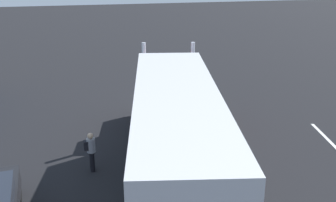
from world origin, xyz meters
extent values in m
plane|color=black|center=(0.00, 0.00, 0.00)|extent=(120.00, 120.00, 0.00)
cube|color=silver|center=(1.11, -3.50, 0.01)|extent=(4.38, 0.79, 0.01)
cube|color=silver|center=(-4.96, -6.67, 0.01)|extent=(4.35, 0.98, 0.01)
cube|color=#B21919|center=(-0.26, 0.05, 1.70)|extent=(2.23, 2.79, 1.20)
cube|color=#B21919|center=(-1.84, 0.34, 2.20)|extent=(1.84, 2.72, 2.20)
cube|color=silver|center=(0.66, -0.13, 1.70)|extent=(0.47, 2.08, 1.08)
cube|color=black|center=(-0.26, 0.05, 1.76)|extent=(2.24, 2.83, 0.36)
cylinder|color=silver|center=(-2.17, 1.53, 2.80)|extent=(0.18, 0.18, 3.40)
cylinder|color=silver|center=(-2.58, -0.63, 2.80)|extent=(0.18, 0.18, 3.40)
cube|color=silver|center=(-8.08, 1.52, 2.75)|extent=(10.80, 4.50, 2.80)
cube|color=black|center=(-8.08, 1.52, 2.33)|extent=(10.81, 4.54, 0.44)
cylinder|color=silver|center=(-1.18, 1.54, 0.95)|extent=(1.40, 0.87, 0.64)
cylinder|color=black|center=(0.24, 1.07, 0.55)|extent=(1.14, 0.50, 1.10)
cylinder|color=black|center=(-0.17, -1.09, 0.55)|extent=(1.14, 0.50, 1.10)
cylinder|color=black|center=(-2.02, 1.50, 0.55)|extent=(1.14, 0.50, 1.10)
cylinder|color=black|center=(-2.43, -0.66, 0.55)|extent=(1.14, 0.50, 1.10)
cylinder|color=black|center=(-6.89, 2.42, 0.55)|extent=(1.14, 0.50, 1.10)
cylinder|color=black|center=(-7.30, 0.26, 0.55)|extent=(1.14, 0.50, 1.10)
cylinder|color=black|center=(-4.94, 4.18, 0.41)|extent=(0.18, 0.18, 0.82)
cylinder|color=black|center=(-5.09, 4.17, 0.41)|extent=(0.18, 0.18, 0.82)
cylinder|color=gray|center=(-5.01, 4.18, 1.11)|extent=(0.34, 0.34, 0.58)
sphere|color=tan|center=(-5.01, 4.18, 1.51)|extent=(0.23, 0.23, 0.23)
cube|color=black|center=(-5.03, 4.38, 1.14)|extent=(0.27, 0.18, 0.36)
cylinder|color=black|center=(-6.57, 6.82, 0.32)|extent=(0.66, 0.27, 0.64)
camera|label=1|loc=(-19.15, 4.39, 7.88)|focal=41.80mm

